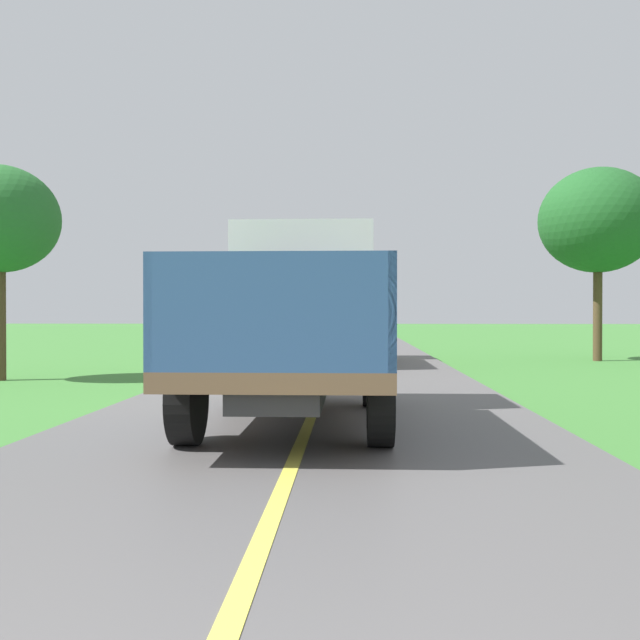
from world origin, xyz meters
name	(u,v)px	position (x,y,z in m)	size (l,w,h in m)	color
banana_truck_near	(299,316)	(-0.20, 9.86, 1.48)	(2.38, 5.82, 2.80)	#2D2D30
banana_truck_far	(334,314)	(0.00, 21.38, 1.48)	(2.38, 5.81, 2.80)	#2D2D30
roadside_tree_near_left	(598,221)	(8.33, 22.74, 4.44)	(3.68, 3.68, 6.11)	#4C3823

